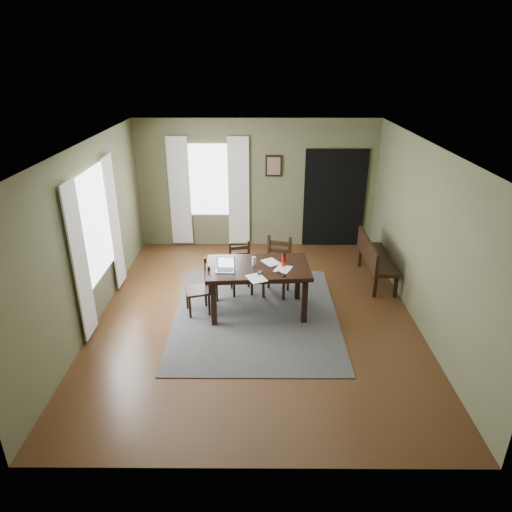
{
  "coord_description": "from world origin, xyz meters",
  "views": [
    {
      "loc": [
        0.04,
        -6.36,
        3.84
      ],
      "look_at": [
        0.0,
        0.3,
        0.9
      ],
      "focal_mm": 32.0,
      "sensor_mm": 36.0,
      "label": 1
    }
  ],
  "objects_px": {
    "bench": "(374,256)",
    "laptop": "(225,267)",
    "dining_table": "(258,272)",
    "chair_back_left": "(241,269)",
    "water_bottle": "(284,260)",
    "chair_end": "(200,288)",
    "chair_back_right": "(277,267)"
  },
  "relations": [
    {
      "from": "chair_back_left",
      "to": "laptop",
      "type": "bearing_deg",
      "value": -115.09
    },
    {
      "from": "water_bottle",
      "to": "chair_back_right",
      "type": "bearing_deg",
      "value": 96.76
    },
    {
      "from": "chair_end",
      "to": "chair_back_right",
      "type": "relative_size",
      "value": 0.87
    },
    {
      "from": "chair_end",
      "to": "chair_back_right",
      "type": "bearing_deg",
      "value": 101.54
    },
    {
      "from": "water_bottle",
      "to": "dining_table",
      "type": "bearing_deg",
      "value": -178.71
    },
    {
      "from": "chair_back_right",
      "to": "bench",
      "type": "height_order",
      "value": "chair_back_right"
    },
    {
      "from": "chair_back_left",
      "to": "water_bottle",
      "type": "distance_m",
      "value": 1.09
    },
    {
      "from": "water_bottle",
      "to": "bench",
      "type": "bearing_deg",
      "value": 33.07
    },
    {
      "from": "dining_table",
      "to": "laptop",
      "type": "distance_m",
      "value": 0.54
    },
    {
      "from": "chair_back_left",
      "to": "laptop",
      "type": "height_order",
      "value": "laptop"
    },
    {
      "from": "chair_end",
      "to": "chair_back_right",
      "type": "xyz_separation_m",
      "value": [
        1.25,
        0.66,
        0.06
      ]
    },
    {
      "from": "dining_table",
      "to": "water_bottle",
      "type": "xyz_separation_m",
      "value": [
        0.4,
        0.01,
        0.2
      ]
    },
    {
      "from": "chair_back_left",
      "to": "water_bottle",
      "type": "height_order",
      "value": "water_bottle"
    },
    {
      "from": "dining_table",
      "to": "chair_back_left",
      "type": "height_order",
      "value": "chair_back_left"
    },
    {
      "from": "chair_end",
      "to": "laptop",
      "type": "relative_size",
      "value": 2.93
    },
    {
      "from": "dining_table",
      "to": "laptop",
      "type": "bearing_deg",
      "value": -167.81
    },
    {
      "from": "dining_table",
      "to": "bench",
      "type": "distance_m",
      "value": 2.41
    },
    {
      "from": "chair_back_left",
      "to": "chair_back_right",
      "type": "height_order",
      "value": "chair_back_right"
    },
    {
      "from": "dining_table",
      "to": "chair_end",
      "type": "bearing_deg",
      "value": 178.28
    },
    {
      "from": "chair_end",
      "to": "chair_back_left",
      "type": "distance_m",
      "value": 0.95
    },
    {
      "from": "bench",
      "to": "laptop",
      "type": "bearing_deg",
      "value": 115.81
    },
    {
      "from": "dining_table",
      "to": "chair_back_right",
      "type": "relative_size",
      "value": 1.67
    },
    {
      "from": "dining_table",
      "to": "bench",
      "type": "bearing_deg",
      "value": 24.48
    },
    {
      "from": "chair_end",
      "to": "chair_back_right",
      "type": "height_order",
      "value": "chair_back_right"
    },
    {
      "from": "chair_back_right",
      "to": "bench",
      "type": "bearing_deg",
      "value": 31.03
    },
    {
      "from": "chair_back_left",
      "to": "water_bottle",
      "type": "bearing_deg",
      "value": -56.0
    },
    {
      "from": "dining_table",
      "to": "chair_back_left",
      "type": "relative_size",
      "value": 1.89
    },
    {
      "from": "bench",
      "to": "water_bottle",
      "type": "bearing_deg",
      "value": 123.07
    },
    {
      "from": "dining_table",
      "to": "chair_back_left",
      "type": "xyz_separation_m",
      "value": [
        -0.3,
        0.69,
        -0.28
      ]
    },
    {
      "from": "chair_back_left",
      "to": "water_bottle",
      "type": "relative_size",
      "value": 3.86
    },
    {
      "from": "laptop",
      "to": "water_bottle",
      "type": "height_order",
      "value": "water_bottle"
    },
    {
      "from": "dining_table",
      "to": "chair_back_left",
      "type": "bearing_deg",
      "value": 109.73
    }
  ]
}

